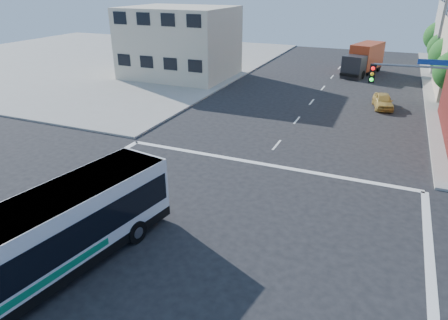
% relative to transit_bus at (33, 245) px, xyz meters
% --- Properties ---
extents(ground, '(120.00, 120.00, 0.00)m').
position_rel_transit_bus_xyz_m(ground, '(4.37, 4.31, -1.77)').
color(ground, black).
rests_on(ground, ground).
extents(sidewalk_nw, '(50.00, 50.00, 0.15)m').
position_rel_transit_bus_xyz_m(sidewalk_nw, '(-30.63, 39.31, -1.70)').
color(sidewalk_nw, gray).
rests_on(sidewalk_nw, ground).
extents(building_west, '(12.06, 10.06, 8.00)m').
position_rel_transit_bus_xyz_m(building_west, '(-12.64, 34.29, 2.23)').
color(building_west, beige).
rests_on(building_west, ground).
extents(signal_mast_ne, '(7.91, 1.13, 8.07)m').
position_rel_transit_bus_xyz_m(signal_mast_ne, '(13.45, 14.93, 3.21)').
color(signal_mast_ne, slate).
rests_on(signal_mast_ne, ground).
extents(street_tree_c, '(3.40, 3.40, 5.29)m').
position_rel_transit_bus_xyz_m(street_tree_c, '(16.28, 48.23, 1.69)').
color(street_tree_c, '#332112').
rests_on(street_tree_c, ground).
extents(street_tree_d, '(4.00, 4.00, 6.03)m').
position_rel_transit_bus_xyz_m(street_tree_d, '(16.28, 56.23, 2.11)').
color(street_tree_d, '#332112').
rests_on(street_tree_d, ground).
extents(transit_bus, '(4.64, 12.52, 3.63)m').
position_rel_transit_bus_xyz_m(transit_bus, '(0.00, 0.00, 0.00)').
color(transit_bus, black).
rests_on(transit_bus, ground).
extents(box_truck, '(4.38, 8.42, 3.64)m').
position_rel_transit_bus_xyz_m(box_truck, '(7.50, 44.39, -0.01)').
color(box_truck, black).
rests_on(box_truck, ground).
extents(parked_car, '(2.24, 4.11, 1.32)m').
position_rel_transit_bus_xyz_m(parked_car, '(10.73, 29.89, -1.11)').
color(parked_car, gold).
rests_on(parked_car, ground).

